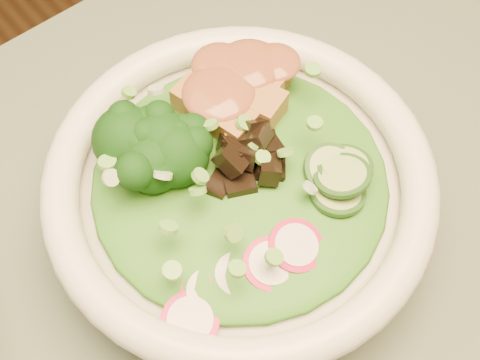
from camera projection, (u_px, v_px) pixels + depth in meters
salad_bowl at (240, 194)px, 0.43m from camera, size 0.24×0.24×0.07m
lettuce_bed at (240, 179)px, 0.41m from camera, size 0.18×0.18×0.02m
broccoli_florets at (145, 177)px, 0.39m from camera, size 0.08×0.07×0.04m
radish_slices at (254, 268)px, 0.38m from camera, size 0.10×0.04×0.02m
cucumber_slices at (337, 165)px, 0.40m from camera, size 0.07×0.07×0.03m
mushroom_heap at (238, 154)px, 0.40m from camera, size 0.07×0.07×0.04m
tofu_cubes at (235, 94)px, 0.43m from camera, size 0.09×0.06×0.03m
peanut_sauce at (235, 83)px, 0.42m from camera, size 0.06×0.05×0.01m
scallion_garnish at (240, 161)px, 0.39m from camera, size 0.17×0.17×0.02m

